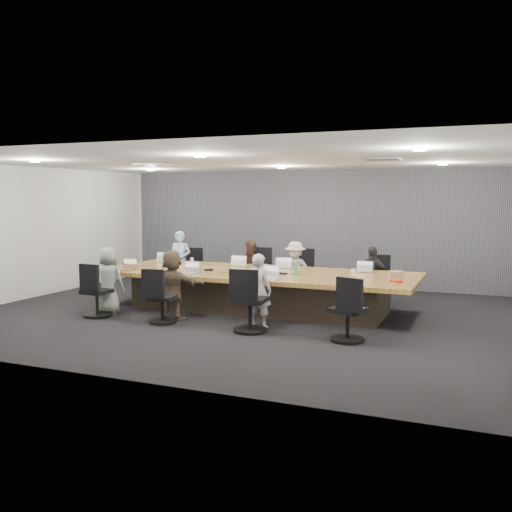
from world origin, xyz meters
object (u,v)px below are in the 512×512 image
at_px(chair_0, 188,273).
at_px(laptop_4, 126,270).
at_px(chair_1, 258,275).
at_px(laptop_2, 287,267).
at_px(chair_3, 375,284).
at_px(person_3, 372,276).
at_px(person_6, 259,290).
at_px(person_4, 109,280).
at_px(laptop_1, 242,265).
at_px(snack_packet, 396,281).
at_px(chair_4, 97,296).
at_px(person_2, 295,271).
at_px(laptop_3, 366,271).
at_px(bottle_green_left, 164,259).
at_px(conference_table, 258,289).
at_px(chair_2, 300,277).
at_px(stapler, 247,273).
at_px(laptop_5, 188,273).
at_px(person_1, 252,268).
at_px(laptop_6, 270,278).
at_px(chair_7, 348,315).
at_px(chair_6, 250,305).
at_px(mug_brown, 135,263).
at_px(chair_5, 162,302).
at_px(bottle_green_right, 295,269).
at_px(person_0, 180,261).
at_px(laptop_0, 167,261).
at_px(bottle_clear, 192,263).
at_px(canvas_bag, 396,275).

height_order(chair_0, laptop_4, laptop_4).
relative_size(chair_1, laptop_2, 2.48).
xyz_separation_m(chair_3, person_3, (0.00, -0.35, 0.23)).
bearing_deg(person_6, person_4, 1.64).
xyz_separation_m(laptop_1, snack_packet, (3.34, -1.17, 0.01)).
xyz_separation_m(chair_4, person_2, (2.75, 3.05, 0.23)).
height_order(laptop_3, bottle_green_left, bottle_green_left).
xyz_separation_m(conference_table, chair_2, (0.30, 1.70, 0.03)).
bearing_deg(stapler, chair_2, 61.51).
bearing_deg(chair_3, person_4, 15.65).
distance_m(conference_table, laptop_5, 1.39).
xyz_separation_m(chair_3, person_1, (-2.61, -0.35, 0.25)).
bearing_deg(laptop_2, laptop_6, 98.62).
xyz_separation_m(chair_7, laptop_6, (-1.59, 0.90, 0.35)).
height_order(laptop_5, laptop_6, same).
xyz_separation_m(chair_2, person_1, (-0.99, -0.35, 0.19)).
bearing_deg(chair_6, laptop_1, 111.94).
xyz_separation_m(chair_2, chair_4, (-2.75, -3.40, -0.04)).
relative_size(chair_4, bottle_green_left, 3.25).
height_order(bottle_green_left, mug_brown, bottle_green_left).
bearing_deg(stapler, chair_5, -146.50).
distance_m(chair_3, bottle_green_right, 2.21).
height_order(chair_7, person_0, person_0).
bearing_deg(chair_7, chair_3, 112.22).
xyz_separation_m(laptop_0, person_2, (2.79, 0.55, -0.14)).
distance_m(laptop_4, bottle_clear, 1.30).
height_order(conference_table, chair_0, conference_table).
xyz_separation_m(laptop_0, canvas_bag, (5.07, -0.72, 0.06)).
relative_size(chair_3, laptop_6, 2.16).
height_order(laptop_6, bottle_clear, bottle_clear).
xyz_separation_m(stapler, snack_packet, (2.71, 0.02, -0.01)).
bearing_deg(chair_6, conference_table, 103.59).
xyz_separation_m(chair_7, person_1, (-2.84, 3.05, 0.22)).
distance_m(person_6, bottle_clear, 2.40).
height_order(chair_6, bottle_clear, bottle_clear).
distance_m(chair_3, mug_brown, 4.96).
bearing_deg(conference_table, chair_6, -71.67).
bearing_deg(chair_5, laptop_3, 29.10).
relative_size(chair_1, chair_2, 0.98).
distance_m(laptop_0, bottle_green_left, 0.50).
bearing_deg(chair_4, chair_7, 4.80).
height_order(chair_6, person_2, person_2).
height_order(chair_1, bottle_green_right, bottle_green_right).
bearing_deg(person_0, laptop_6, -43.77).
bearing_deg(laptop_6, chair_0, 155.46).
xyz_separation_m(chair_6, person_6, (0.00, 0.35, 0.19)).
distance_m(laptop_2, snack_packet, 2.63).
distance_m(laptop_1, snack_packet, 3.54).
height_order(person_2, laptop_6, person_2).
height_order(person_4, stapler, person_4).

